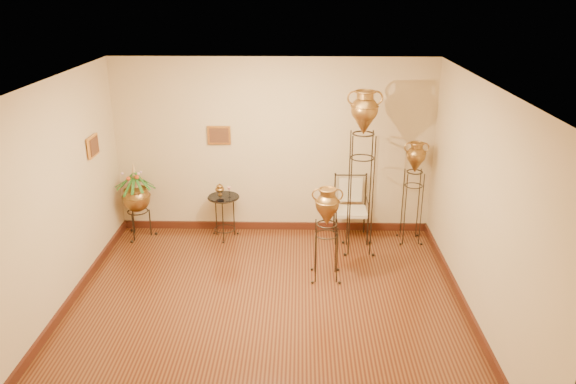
{
  "coord_description": "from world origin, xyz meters",
  "views": [
    {
      "loc": [
        0.42,
        -5.99,
        3.84
      ],
      "look_at": [
        0.25,
        1.3,
        1.1
      ],
      "focal_mm": 35.0,
      "sensor_mm": 36.0,
      "label": 1
    }
  ],
  "objects_px": {
    "planter_urn": "(136,195)",
    "side_table": "(224,216)",
    "armchair": "(351,209)",
    "amphora_tall": "(361,172)",
    "amphora_mid": "(413,192)"
  },
  "relations": [
    {
      "from": "amphora_tall",
      "to": "armchair",
      "type": "bearing_deg",
      "value": 102.53
    },
    {
      "from": "armchair",
      "to": "side_table",
      "type": "bearing_deg",
      "value": 179.49
    },
    {
      "from": "amphora_mid",
      "to": "planter_urn",
      "type": "xyz_separation_m",
      "value": [
        -4.3,
        0.06,
        -0.12
      ]
    },
    {
      "from": "side_table",
      "to": "amphora_tall",
      "type": "bearing_deg",
      "value": -10.96
    },
    {
      "from": "planter_urn",
      "to": "armchair",
      "type": "distance_m",
      "value": 3.37
    },
    {
      "from": "planter_urn",
      "to": "side_table",
      "type": "bearing_deg",
      "value": 0.03
    },
    {
      "from": "planter_urn",
      "to": "side_table",
      "type": "distance_m",
      "value": 1.41
    },
    {
      "from": "amphora_tall",
      "to": "armchair",
      "type": "xyz_separation_m",
      "value": [
        -0.09,
        0.4,
        -0.75
      ]
    },
    {
      "from": "amphora_tall",
      "to": "amphora_mid",
      "type": "distance_m",
      "value": 1.01
    },
    {
      "from": "planter_urn",
      "to": "amphora_tall",
      "type": "bearing_deg",
      "value": -6.65
    },
    {
      "from": "amphora_mid",
      "to": "armchair",
      "type": "bearing_deg",
      "value": 176.58
    },
    {
      "from": "side_table",
      "to": "armchair",
      "type": "bearing_deg",
      "value": -0.02
    },
    {
      "from": "side_table",
      "to": "amphora_mid",
      "type": "bearing_deg",
      "value": -1.11
    },
    {
      "from": "armchair",
      "to": "side_table",
      "type": "height_order",
      "value": "armchair"
    },
    {
      "from": "amphora_mid",
      "to": "armchair",
      "type": "relative_size",
      "value": 1.62
    }
  ]
}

